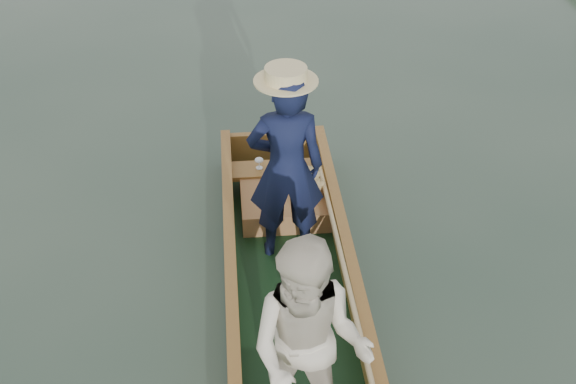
{
  "coord_description": "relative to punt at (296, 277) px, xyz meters",
  "views": [
    {
      "loc": [
        -0.44,
        -4.24,
        4.47
      ],
      "look_at": [
        0.0,
        0.6,
        0.95
      ],
      "focal_mm": 45.0,
      "sensor_mm": 36.0,
      "label": 1
    }
  ],
  "objects": [
    {
      "name": "punt",
      "position": [
        0.0,
        0.0,
        0.0
      ],
      "size": [
        1.12,
        5.0,
        1.93
      ],
      "color": "black",
      "rests_on": "ground"
    },
    {
      "name": "ground",
      "position": [
        -0.0,
        0.11,
        -0.65
      ],
      "size": [
        120.0,
        120.0,
        0.0
      ],
      "primitive_type": "plane",
      "color": "#283D30",
      "rests_on": "ground"
    }
  ]
}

